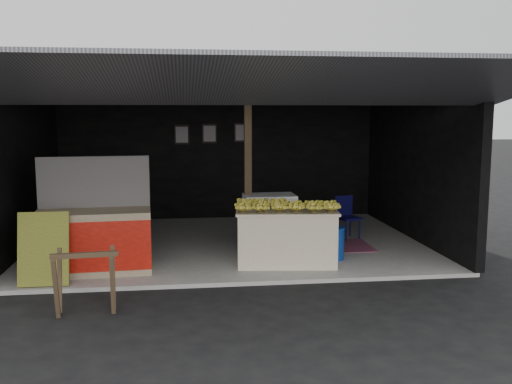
{
  "coord_description": "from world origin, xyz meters",
  "views": [
    {
      "loc": [
        -0.78,
        -7.6,
        2.39
      ],
      "look_at": [
        0.39,
        1.54,
        1.1
      ],
      "focal_mm": 40.0,
      "sensor_mm": 36.0,
      "label": 1
    }
  ],
  "objects": [
    {
      "name": "white_crate",
      "position": [
        0.65,
        1.79,
        0.54
      ],
      "size": [
        0.87,
        0.61,
        0.96
      ],
      "rotation": [
        0.0,
        0.0,
        0.02
      ],
      "color": "white",
      "rests_on": "concrete_slab"
    },
    {
      "name": "banana_table",
      "position": [
        0.78,
        0.93,
        0.49
      ],
      "size": [
        1.64,
        1.12,
        0.85
      ],
      "rotation": [
        0.0,
        0.0,
        -0.11
      ],
      "color": "silver",
      "rests_on": "concrete_slab"
    },
    {
      "name": "green_signboard",
      "position": [
        -2.67,
        0.21,
        0.56
      ],
      "size": [
        0.67,
        0.26,
        0.99
      ],
      "primitive_type": "cube",
      "rotation": [
        -0.22,
        0.0,
        0.0
      ],
      "color": "black",
      "rests_on": "concrete_slab"
    },
    {
      "name": "ground",
      "position": [
        0.0,
        0.0,
        0.0
      ],
      "size": [
        80.0,
        80.0,
        0.0
      ],
      "primitive_type": "plane",
      "color": "black",
      "rests_on": "ground"
    },
    {
      "name": "water_barrel",
      "position": [
        1.58,
        1.06,
        0.31
      ],
      "size": [
        0.33,
        0.33,
        0.49
      ],
      "primitive_type": "cylinder",
      "color": "navy",
      "rests_on": "concrete_slab"
    },
    {
      "name": "concrete_slab",
      "position": [
        0.0,
        2.5,
        0.03
      ],
      "size": [
        7.0,
        5.0,
        0.06
      ],
      "primitive_type": "cube",
      "color": "gray",
      "rests_on": "ground"
    },
    {
      "name": "neighbor_stall",
      "position": [
        -2.09,
        0.79,
        0.56
      ],
      "size": [
        1.67,
        0.83,
        1.68
      ],
      "rotation": [
        0.0,
        0.0,
        0.06
      ],
      "color": "#998466",
      "rests_on": "concrete_slab"
    },
    {
      "name": "plastic_chair",
      "position": [
        2.21,
        2.53,
        0.52
      ],
      "size": [
        0.47,
        0.47,
        0.79
      ],
      "rotation": [
        0.0,
        0.0,
        0.32
      ],
      "color": "#0B0A38",
      "rests_on": "concrete_slab"
    },
    {
      "name": "picture_frames",
      "position": [
        -0.17,
        4.89,
        1.93
      ],
      "size": [
        1.62,
        0.04,
        0.46
      ],
      "color": "black",
      "rests_on": "shophouse"
    },
    {
      "name": "banana_pile",
      "position": [
        0.78,
        0.93,
        1.0
      ],
      "size": [
        1.51,
        1.01,
        0.17
      ],
      "primitive_type": null,
      "rotation": [
        0.0,
        0.0,
        -0.11
      ],
      "color": "yellow",
      "rests_on": "banana_table"
    },
    {
      "name": "magenta_rug",
      "position": [
        1.71,
        1.92,
        0.07
      ],
      "size": [
        1.51,
        1.02,
        0.01
      ],
      "primitive_type": "cube",
      "rotation": [
        0.0,
        0.0,
        -0.01
      ],
      "color": "#741948",
      "rests_on": "concrete_slab"
    },
    {
      "name": "sawhorse",
      "position": [
        -1.95,
        -0.87,
        0.48
      ],
      "size": [
        0.78,
        0.72,
        0.76
      ],
      "rotation": [
        0.0,
        0.0,
        0.09
      ],
      "color": "#453422",
      "rests_on": "ground"
    },
    {
      "name": "shophouse",
      "position": [
        0.0,
        2.82,
        2.1
      ],
      "size": [
        7.4,
        7.29,
        3.02
      ],
      "color": "black",
      "rests_on": "ground"
    }
  ]
}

